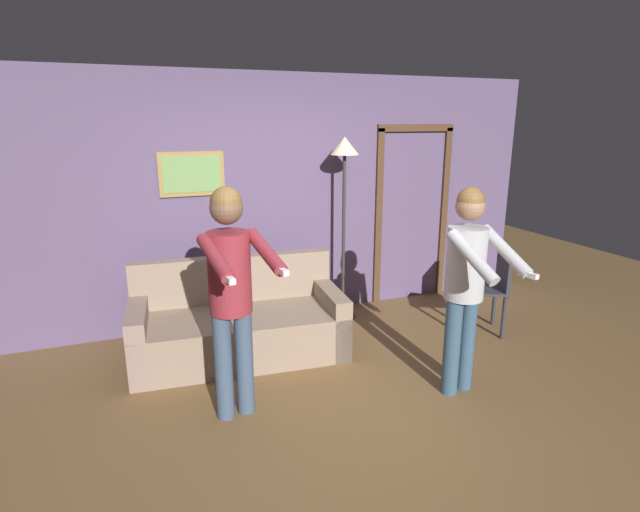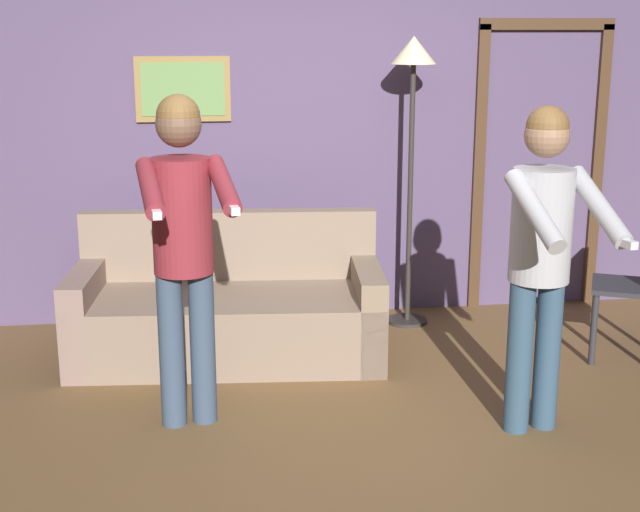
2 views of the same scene
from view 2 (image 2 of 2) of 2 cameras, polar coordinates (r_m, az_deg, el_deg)
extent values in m
plane|color=brown|center=(4.62, 1.43, -11.40)|extent=(12.00, 12.00, 0.00)
cube|color=#594769|center=(6.24, -1.64, 7.83)|extent=(6.40, 0.06, 2.60)
cube|color=olive|center=(6.13, -8.77, 10.51)|extent=(0.63, 0.02, 0.43)
cube|color=#6B9350|center=(6.12, -8.77, 10.50)|extent=(0.55, 0.01, 0.35)
cube|color=#4C331E|center=(6.51, 10.12, 5.40)|extent=(0.08, 0.04, 2.04)
cube|color=#4C331E|center=(6.85, 17.33, 5.40)|extent=(0.08, 0.04, 2.04)
cube|color=#4C331E|center=(6.60, 14.35, 14.19)|extent=(0.98, 0.04, 0.08)
cube|color=gray|center=(5.60, -5.89, -4.46)|extent=(1.97, 1.02, 0.42)
cube|color=gray|center=(5.82, -5.83, 0.73)|extent=(1.90, 0.31, 0.45)
cube|color=gray|center=(5.68, -14.72, -3.72)|extent=(0.24, 0.86, 0.58)
cube|color=#89755D|center=(5.59, 3.04, -3.55)|extent=(0.24, 0.86, 0.58)
cylinder|color=#332D28|center=(6.32, 5.58, -4.13)|extent=(0.28, 0.28, 0.02)
cylinder|color=#332D28|center=(6.10, 5.79, 3.84)|extent=(0.04, 0.04, 1.76)
cone|color=#F9EAB7|center=(6.00, 6.02, 12.98)|extent=(0.30, 0.30, 0.18)
cylinder|color=#3C4F67|center=(4.65, -9.48, -5.95)|extent=(0.13, 0.13, 0.82)
cylinder|color=#3C4F67|center=(4.67, -7.52, -5.80)|extent=(0.13, 0.13, 0.82)
cylinder|color=maroon|center=(4.47, -8.82, 2.55)|extent=(0.30, 0.30, 0.58)
sphere|color=brown|center=(4.40, -9.05, 8.32)|extent=(0.22, 0.22, 0.22)
sphere|color=brown|center=(4.39, -9.07, 8.83)|extent=(0.21, 0.21, 0.21)
cylinder|color=maroon|center=(4.17, -10.83, 4.31)|extent=(0.16, 0.52, 0.23)
cube|color=white|center=(3.95, -10.47, 2.73)|extent=(0.06, 0.15, 0.04)
cylinder|color=maroon|center=(4.22, -6.21, 4.57)|extent=(0.16, 0.52, 0.23)
cube|color=white|center=(3.99, -5.60, 3.02)|extent=(0.06, 0.15, 0.04)
cylinder|color=#335069|center=(4.63, 12.63, -6.34)|extent=(0.13, 0.13, 0.79)
cylinder|color=#335069|center=(4.71, 14.34, -6.09)|extent=(0.13, 0.13, 0.79)
cylinder|color=#B2B2B7|center=(4.48, 13.99, 1.92)|extent=(0.30, 0.30, 0.56)
sphere|color=#9E7556|center=(4.41, 14.33, 7.50)|extent=(0.22, 0.22, 0.22)
sphere|color=brown|center=(4.41, 14.36, 7.99)|extent=(0.21, 0.21, 0.21)
cylinder|color=#B2B2B7|center=(4.19, 13.57, 2.86)|extent=(0.16, 0.48, 0.33)
cylinder|color=#B2B2B7|center=(4.37, 17.42, 3.06)|extent=(0.16, 0.48, 0.33)
cube|color=white|center=(4.23, 18.90, 0.83)|extent=(0.06, 0.15, 0.04)
cylinder|color=#2D2D33|center=(6.04, 17.17, -3.47)|extent=(0.04, 0.04, 0.45)
cylinder|color=#2D2D33|center=(5.70, 17.11, -4.53)|extent=(0.04, 0.04, 0.45)
cube|color=#2D2D33|center=(5.81, 19.08, -1.86)|extent=(0.56, 0.56, 0.03)
camera|label=1|loc=(1.29, -42.79, 16.24)|focal=28.00mm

